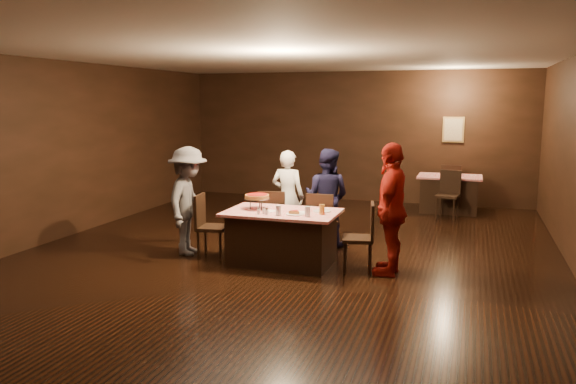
{
  "coord_description": "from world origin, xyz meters",
  "views": [
    {
      "loc": [
        2.6,
        -7.96,
        2.32
      ],
      "look_at": [
        0.07,
        -0.24,
        1.0
      ],
      "focal_mm": 35.0,
      "sensor_mm": 36.0,
      "label": 1
    }
  ],
  "objects_px": {
    "diner_red_shirt": "(391,209)",
    "glass_amber": "(322,209)",
    "chair_end_left": "(212,226)",
    "diner_white_jacket": "(288,197)",
    "glass_front_right": "(307,211)",
    "glass_front_left": "(278,210)",
    "pizza_stand": "(257,197)",
    "diner_grey_knit": "(188,201)",
    "chair_back_near": "(448,195)",
    "main_table": "(282,237)",
    "chair_far_left": "(273,219)",
    "chair_far_right": "(322,223)",
    "chair_end_right": "(358,237)",
    "back_table": "(449,194)",
    "plate_empty": "(322,211)",
    "diner_navy_hoodie": "(327,197)",
    "chair_back_far": "(450,186)"
  },
  "relations": [
    {
      "from": "diner_red_shirt",
      "to": "glass_amber",
      "type": "relative_size",
      "value": 12.75
    },
    {
      "from": "chair_end_left",
      "to": "diner_red_shirt",
      "type": "relative_size",
      "value": 0.53
    },
    {
      "from": "diner_white_jacket",
      "to": "glass_front_right",
      "type": "bearing_deg",
      "value": 122.24
    },
    {
      "from": "diner_red_shirt",
      "to": "glass_front_left",
      "type": "xyz_separation_m",
      "value": [
        -1.5,
        -0.3,
        -0.05
      ]
    },
    {
      "from": "pizza_stand",
      "to": "diner_grey_knit",
      "type": "bearing_deg",
      "value": 179.47
    },
    {
      "from": "chair_back_near",
      "to": "diner_white_jacket",
      "type": "height_order",
      "value": "diner_white_jacket"
    },
    {
      "from": "main_table",
      "to": "chair_far_left",
      "type": "relative_size",
      "value": 1.68
    },
    {
      "from": "chair_far_right",
      "to": "glass_front_right",
      "type": "xyz_separation_m",
      "value": [
        0.05,
        -1.0,
        0.37
      ]
    },
    {
      "from": "pizza_stand",
      "to": "chair_far_left",
      "type": "bearing_deg",
      "value": 90.0
    },
    {
      "from": "main_table",
      "to": "diner_grey_knit",
      "type": "xyz_separation_m",
      "value": [
        -1.52,
        0.06,
        0.44
      ]
    },
    {
      "from": "diner_grey_knit",
      "to": "glass_front_left",
      "type": "distance_m",
      "value": 1.61
    },
    {
      "from": "main_table",
      "to": "chair_end_right",
      "type": "distance_m",
      "value": 1.1
    },
    {
      "from": "back_table",
      "to": "diner_red_shirt",
      "type": "bearing_deg",
      "value": -96.89
    },
    {
      "from": "main_table",
      "to": "diner_white_jacket",
      "type": "xyz_separation_m",
      "value": [
        -0.3,
        1.18,
        0.38
      ]
    },
    {
      "from": "plate_empty",
      "to": "glass_amber",
      "type": "bearing_deg",
      "value": -75.96
    },
    {
      "from": "diner_grey_knit",
      "to": "pizza_stand",
      "type": "height_order",
      "value": "diner_grey_knit"
    },
    {
      "from": "main_table",
      "to": "pizza_stand",
      "type": "distance_m",
      "value": 0.7
    },
    {
      "from": "chair_end_right",
      "to": "chair_far_left",
      "type": "bearing_deg",
      "value": -127.76
    },
    {
      "from": "main_table",
      "to": "chair_end_left",
      "type": "xyz_separation_m",
      "value": [
        -1.1,
        0.0,
        0.09
      ]
    },
    {
      "from": "diner_navy_hoodie",
      "to": "glass_amber",
      "type": "xyz_separation_m",
      "value": [
        0.27,
        -1.34,
        0.06
      ]
    },
    {
      "from": "chair_back_near",
      "to": "diner_grey_knit",
      "type": "xyz_separation_m",
      "value": [
        -3.64,
        -3.98,
        0.35
      ]
    },
    {
      "from": "chair_far_right",
      "to": "diner_grey_knit",
      "type": "height_order",
      "value": "diner_grey_knit"
    },
    {
      "from": "plate_empty",
      "to": "chair_end_left",
      "type": "bearing_deg",
      "value": -174.81
    },
    {
      "from": "chair_far_left",
      "to": "main_table",
      "type": "bearing_deg",
      "value": 107.43
    },
    {
      "from": "plate_empty",
      "to": "diner_white_jacket",
      "type": "bearing_deg",
      "value": 129.56
    },
    {
      "from": "chair_far_left",
      "to": "chair_far_right",
      "type": "relative_size",
      "value": 1.0
    },
    {
      "from": "chair_far_left",
      "to": "chair_back_near",
      "type": "relative_size",
      "value": 1.0
    },
    {
      "from": "diner_navy_hoodie",
      "to": "glass_amber",
      "type": "height_order",
      "value": "diner_navy_hoodie"
    },
    {
      "from": "chair_back_near",
      "to": "chair_back_far",
      "type": "xyz_separation_m",
      "value": [
        0.0,
        1.3,
        0.0
      ]
    },
    {
      "from": "main_table",
      "to": "back_table",
      "type": "relative_size",
      "value": 1.23
    },
    {
      "from": "main_table",
      "to": "diner_navy_hoodie",
      "type": "xyz_separation_m",
      "value": [
        0.33,
        1.29,
        0.4
      ]
    },
    {
      "from": "chair_back_far",
      "to": "diner_red_shirt",
      "type": "height_order",
      "value": "diner_red_shirt"
    },
    {
      "from": "plate_empty",
      "to": "glass_front_left",
      "type": "bearing_deg",
      "value": -138.01
    },
    {
      "from": "diner_navy_hoodie",
      "to": "glass_amber",
      "type": "bearing_deg",
      "value": 108.34
    },
    {
      "from": "chair_far_left",
      "to": "chair_far_right",
      "type": "xyz_separation_m",
      "value": [
        0.8,
        0.0,
        0.0
      ]
    },
    {
      "from": "diner_navy_hoodie",
      "to": "diner_red_shirt",
      "type": "relative_size",
      "value": 0.88
    },
    {
      "from": "diner_white_jacket",
      "to": "glass_front_right",
      "type": "height_order",
      "value": "diner_white_jacket"
    },
    {
      "from": "chair_end_left",
      "to": "chair_far_left",
      "type": "bearing_deg",
      "value": -51.1
    },
    {
      "from": "main_table",
      "to": "diner_white_jacket",
      "type": "bearing_deg",
      "value": 104.31
    },
    {
      "from": "chair_far_left",
      "to": "diner_grey_knit",
      "type": "xyz_separation_m",
      "value": [
        -1.12,
        -0.69,
        0.35
      ]
    },
    {
      "from": "glass_front_right",
      "to": "chair_end_right",
      "type": "bearing_deg",
      "value": 21.04
    },
    {
      "from": "chair_back_near",
      "to": "diner_white_jacket",
      "type": "bearing_deg",
      "value": -119.57
    },
    {
      "from": "chair_end_left",
      "to": "chair_end_right",
      "type": "distance_m",
      "value": 2.2
    },
    {
      "from": "main_table",
      "to": "glass_amber",
      "type": "relative_size",
      "value": 11.43
    },
    {
      "from": "chair_back_far",
      "to": "diner_red_shirt",
      "type": "relative_size",
      "value": 0.53
    },
    {
      "from": "glass_front_left",
      "to": "diner_navy_hoodie",
      "type": "bearing_deg",
      "value": 80.16
    },
    {
      "from": "main_table",
      "to": "diner_white_jacket",
      "type": "height_order",
      "value": "diner_white_jacket"
    },
    {
      "from": "chair_far_right",
      "to": "pizza_stand",
      "type": "relative_size",
      "value": 2.5
    },
    {
      "from": "diner_navy_hoodie",
      "to": "pizza_stand",
      "type": "distance_m",
      "value": 1.45
    },
    {
      "from": "chair_far_left",
      "to": "plate_empty",
      "type": "bearing_deg",
      "value": 137.08
    }
  ]
}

